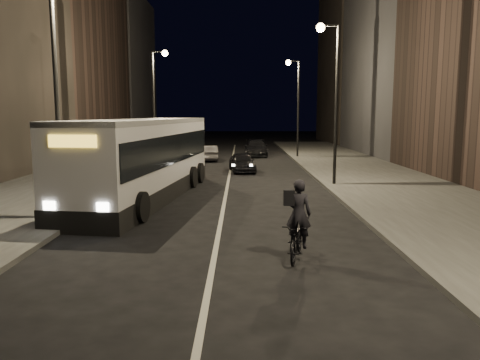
{
  "coord_description": "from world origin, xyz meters",
  "views": [
    {
      "loc": [
        0.71,
        -12.21,
        3.79
      ],
      "look_at": [
        0.68,
        3.91,
        1.5
      ],
      "focal_mm": 35.0,
      "sensor_mm": 36.0,
      "label": 1
    }
  ],
  "objects_px": {
    "streetlight_left_near": "(63,67)",
    "car_far": "(256,148)",
    "streetlight_right_mid": "(332,82)",
    "city_bus": "(144,156)",
    "cyclist_on_bicycle": "(297,233)",
    "streetlight_left_far": "(157,92)",
    "streetlight_right_far": "(295,95)",
    "car_mid": "(209,153)",
    "car_near": "(242,162)"
  },
  "relations": [
    {
      "from": "streetlight_right_mid",
      "to": "streetlight_left_far",
      "type": "xyz_separation_m",
      "value": [
        -10.66,
        10.0,
        0.0
      ]
    },
    {
      "from": "cyclist_on_bicycle",
      "to": "car_far",
      "type": "xyz_separation_m",
      "value": [
        -0.11,
        30.15,
        0.01
      ]
    },
    {
      "from": "streetlight_left_far",
      "to": "car_mid",
      "type": "xyz_separation_m",
      "value": [
        3.45,
        3.68,
        -4.75
      ]
    },
    {
      "from": "streetlight_right_far",
      "to": "car_far",
      "type": "height_order",
      "value": "streetlight_right_far"
    },
    {
      "from": "city_bus",
      "to": "car_far",
      "type": "xyz_separation_m",
      "value": [
        5.68,
        21.19,
        -1.21
      ]
    },
    {
      "from": "streetlight_right_far",
      "to": "streetlight_left_near",
      "type": "relative_size",
      "value": 1.0
    },
    {
      "from": "streetlight_left_near",
      "to": "car_far",
      "type": "height_order",
      "value": "streetlight_left_near"
    },
    {
      "from": "streetlight_right_mid",
      "to": "city_bus",
      "type": "relative_size",
      "value": 0.61
    },
    {
      "from": "streetlight_right_far",
      "to": "city_bus",
      "type": "bearing_deg",
      "value": -114.73
    },
    {
      "from": "streetlight_left_far",
      "to": "city_bus",
      "type": "relative_size",
      "value": 0.61
    },
    {
      "from": "car_far",
      "to": "streetlight_left_near",
      "type": "bearing_deg",
      "value": -105.96
    },
    {
      "from": "streetlight_left_far",
      "to": "car_mid",
      "type": "relative_size",
      "value": 2.17
    },
    {
      "from": "streetlight_right_far",
      "to": "city_bus",
      "type": "distance_m",
      "value": 21.62
    },
    {
      "from": "streetlight_left_near",
      "to": "cyclist_on_bicycle",
      "type": "xyz_separation_m",
      "value": [
        7.52,
        -4.35,
        -4.65
      ]
    },
    {
      "from": "streetlight_right_mid",
      "to": "car_near",
      "type": "height_order",
      "value": "streetlight_right_mid"
    },
    {
      "from": "streetlight_left_far",
      "to": "cyclist_on_bicycle",
      "type": "bearing_deg",
      "value": -71.41
    },
    {
      "from": "streetlight_left_near",
      "to": "cyclist_on_bicycle",
      "type": "distance_m",
      "value": 9.85
    },
    {
      "from": "city_bus",
      "to": "car_near",
      "type": "height_order",
      "value": "city_bus"
    },
    {
      "from": "streetlight_right_mid",
      "to": "cyclist_on_bicycle",
      "type": "distance_m",
      "value": 13.57
    },
    {
      "from": "streetlight_right_far",
      "to": "car_far",
      "type": "xyz_separation_m",
      "value": [
        -3.26,
        1.8,
        -4.64
      ]
    },
    {
      "from": "streetlight_left_far",
      "to": "car_far",
      "type": "height_order",
      "value": "streetlight_left_far"
    },
    {
      "from": "streetlight_right_far",
      "to": "car_far",
      "type": "bearing_deg",
      "value": 151.02
    },
    {
      "from": "cyclist_on_bicycle",
      "to": "streetlight_left_near",
      "type": "bearing_deg",
      "value": 163.86
    },
    {
      "from": "car_mid",
      "to": "car_far",
      "type": "xyz_separation_m",
      "value": [
        3.96,
        4.13,
        0.11
      ]
    },
    {
      "from": "cyclist_on_bicycle",
      "to": "car_mid",
      "type": "bearing_deg",
      "value": 112.8
    },
    {
      "from": "car_mid",
      "to": "streetlight_right_far",
      "type": "bearing_deg",
      "value": -168.61
    },
    {
      "from": "city_bus",
      "to": "cyclist_on_bicycle",
      "type": "bearing_deg",
      "value": -49.89
    },
    {
      "from": "streetlight_left_near",
      "to": "streetlight_left_far",
      "type": "height_order",
      "value": "same"
    },
    {
      "from": "streetlight_right_far",
      "to": "streetlight_right_mid",
      "type": "bearing_deg",
      "value": -90.0
    },
    {
      "from": "car_near",
      "to": "city_bus",
      "type": "bearing_deg",
      "value": -122.2
    },
    {
      "from": "city_bus",
      "to": "car_near",
      "type": "distance_m",
      "value": 10.76
    },
    {
      "from": "streetlight_left_near",
      "to": "streetlight_left_far",
      "type": "bearing_deg",
      "value": 90.0
    },
    {
      "from": "streetlight_right_mid",
      "to": "cyclist_on_bicycle",
      "type": "relative_size",
      "value": 3.78
    },
    {
      "from": "streetlight_right_mid",
      "to": "car_far",
      "type": "height_order",
      "value": "streetlight_right_mid"
    },
    {
      "from": "streetlight_right_far",
      "to": "car_mid",
      "type": "distance_m",
      "value": 8.94
    },
    {
      "from": "streetlight_left_far",
      "to": "streetlight_right_mid",
      "type": "bearing_deg",
      "value": -43.16
    },
    {
      "from": "streetlight_right_mid",
      "to": "car_far",
      "type": "bearing_deg",
      "value": 100.36
    },
    {
      "from": "streetlight_left_near",
      "to": "car_near",
      "type": "distance_m",
      "value": 16.3
    },
    {
      "from": "car_near",
      "to": "car_mid",
      "type": "relative_size",
      "value": 0.99
    },
    {
      "from": "city_bus",
      "to": "streetlight_right_far",
      "type": "bearing_deg",
      "value": 72.53
    },
    {
      "from": "streetlight_right_mid",
      "to": "car_near",
      "type": "xyz_separation_m",
      "value": [
        -4.53,
        6.34,
        -4.73
      ]
    },
    {
      "from": "car_mid",
      "to": "city_bus",
      "type": "bearing_deg",
      "value": 77.78
    },
    {
      "from": "streetlight_right_far",
      "to": "streetlight_left_far",
      "type": "bearing_deg",
      "value": -150.64
    },
    {
      "from": "streetlight_right_mid",
      "to": "streetlight_left_far",
      "type": "distance_m",
      "value": 14.62
    },
    {
      "from": "car_mid",
      "to": "streetlight_left_near",
      "type": "bearing_deg",
      "value": 74.49
    },
    {
      "from": "cyclist_on_bicycle",
      "to": "car_near",
      "type": "xyz_separation_m",
      "value": [
        -1.38,
        18.69,
        -0.09
      ]
    },
    {
      "from": "streetlight_left_near",
      "to": "car_far",
      "type": "bearing_deg",
      "value": 73.98
    },
    {
      "from": "car_near",
      "to": "car_far",
      "type": "xyz_separation_m",
      "value": [
        1.28,
        11.46,
        0.09
      ]
    },
    {
      "from": "cyclist_on_bicycle",
      "to": "car_mid",
      "type": "xyz_separation_m",
      "value": [
        -4.07,
        26.03,
        -0.1
      ]
    },
    {
      "from": "streetlight_right_far",
      "to": "car_near",
      "type": "relative_size",
      "value": 2.2
    }
  ]
}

